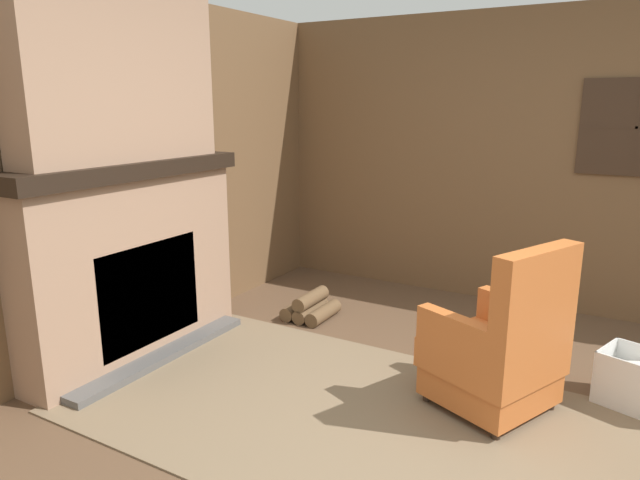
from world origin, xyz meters
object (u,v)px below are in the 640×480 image
(armchair, at_px, (499,352))
(firewood_stack, at_px, (311,308))
(oil_lamp_vase, at_px, (92,146))
(storage_case, at_px, (144,147))

(armchair, height_order, firewood_stack, armchair)
(firewood_stack, distance_m, oil_lamp_vase, 2.16)
(firewood_stack, height_order, storage_case, storage_case)
(armchair, xyz_separation_m, oil_lamp_vase, (-2.46, -0.71, 1.13))
(storage_case, bearing_deg, armchair, 6.51)
(armchair, height_order, oil_lamp_vase, oil_lamp_vase)
(firewood_stack, bearing_deg, oil_lamp_vase, -117.51)
(firewood_stack, bearing_deg, storage_case, -126.62)
(armchair, bearing_deg, oil_lamp_vase, 39.63)
(oil_lamp_vase, height_order, storage_case, oil_lamp_vase)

